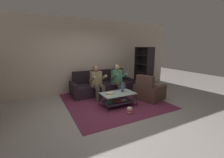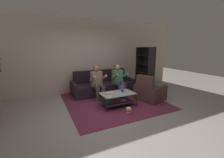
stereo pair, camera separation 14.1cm
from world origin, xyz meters
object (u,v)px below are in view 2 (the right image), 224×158
person_seated_left (98,81)px  popcorn_tub (129,111)px  bookshelf (145,73)px  book_stack (110,93)px  armchair (150,92)px  person_seated_right (119,79)px  coffee_table (117,98)px  vase (122,88)px  couch (103,86)px

person_seated_left → popcorn_tub: 1.71m
bookshelf → book_stack: bearing=-152.2°
person_seated_left → armchair: (1.56, -0.94, -0.35)m
person_seated_right → armchair: 1.23m
coffee_table → book_stack: size_ratio=4.46×
person_seated_left → coffee_table: (0.29, -0.95, -0.36)m
armchair → popcorn_tub: armchair is taller
vase → book_stack: (-0.46, -0.03, -0.11)m
book_stack → bookshelf: size_ratio=0.13×
vase → person_seated_left: bearing=119.2°
person_seated_left → coffee_table: size_ratio=1.13×
vase → bookshelf: bookshelf is taller
coffee_table → book_stack: (-0.26, 0.03, 0.17)m
bookshelf → armchair: 1.44m
person_seated_left → book_stack: size_ratio=5.05×
book_stack → popcorn_tub: (0.26, -0.67, -0.35)m
couch → person_seated_right: person_seated_right is taller
person_seated_left → armchair: person_seated_left is taller
person_seated_left → vase: bearing=-60.8°
coffee_table → book_stack: bearing=174.4°
book_stack → bookshelf: bookshelf is taller
vase → armchair: 1.10m
coffee_table → bookshelf: bearing=31.3°
person_seated_right → armchair: (0.71, -0.94, -0.35)m
bookshelf → popcorn_tub: bearing=-136.8°
person_seated_right → popcorn_tub: 1.77m
couch → popcorn_tub: (-0.12, -2.12, -0.19)m
armchair → popcorn_tub: (-1.26, -0.65, -0.19)m
armchair → couch: bearing=127.8°
bookshelf → armchair: bookshelf is taller
couch → vase: 1.44m
person_seated_right → person_seated_left: bearing=180.0°
vase → popcorn_tub: 0.86m
person_seated_right → book_stack: size_ratio=5.05×
coffee_table → popcorn_tub: bearing=-89.3°
vase → popcorn_tub: bearing=-105.6°
person_seated_right → coffee_table: (-0.56, -0.95, -0.36)m
person_seated_left → bookshelf: bearing=6.2°
person_seated_right → book_stack: bearing=-131.3°
person_seated_left → book_stack: (0.04, -0.93, -0.20)m
vase → couch: bearing=92.9°
book_stack → coffee_table: bearing=-5.6°
couch → armchair: bearing=-52.2°
armchair → person_seated_right: bearing=127.1°
coffee_table → bookshelf: size_ratio=0.57×
vase → book_stack: vase is taller
person_seated_left → person_seated_right: same height
couch → book_stack: couch is taller
coffee_table → vase: 0.35m
couch → person_seated_left: 0.76m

